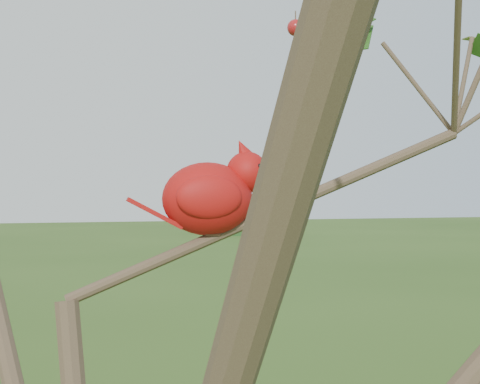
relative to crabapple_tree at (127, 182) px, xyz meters
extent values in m
sphere|color=maroon|center=(0.46, 0.64, 0.37)|extent=(0.04, 0.04, 0.04)
ellipsoid|color=red|center=(0.13, 0.11, -0.02)|extent=(0.14, 0.11, 0.11)
sphere|color=red|center=(0.19, 0.11, 0.02)|extent=(0.06, 0.06, 0.06)
cone|color=red|center=(0.19, 0.11, 0.05)|extent=(0.05, 0.03, 0.05)
cone|color=#D85914|center=(0.22, 0.11, 0.01)|extent=(0.03, 0.02, 0.02)
ellipsoid|color=black|center=(0.21, 0.11, 0.01)|extent=(0.02, 0.03, 0.03)
cube|color=red|center=(0.05, 0.11, -0.05)|extent=(0.08, 0.03, 0.05)
ellipsoid|color=red|center=(0.13, 0.15, -0.02)|extent=(0.10, 0.03, 0.06)
ellipsoid|color=red|center=(0.12, 0.07, -0.02)|extent=(0.10, 0.03, 0.06)
cylinder|color=#433124|center=(7.43, 28.45, -0.70)|extent=(0.43, 0.43, 2.84)
cone|color=black|center=(7.43, 28.45, -0.58)|extent=(3.32, 3.32, 3.08)
camera|label=1|loc=(-0.08, -0.87, -0.01)|focal=50.00mm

